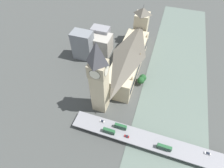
% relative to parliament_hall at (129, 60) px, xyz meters
% --- Properties ---
extents(ground_plane, '(600.00, 600.00, 0.00)m').
position_rel_parliament_hall_xyz_m(ground_plane, '(-15.63, 8.00, -14.70)').
color(ground_plane, '#424442').
extents(river_water, '(64.99, 360.00, 0.30)m').
position_rel_parliament_hall_xyz_m(river_water, '(-54.12, 8.00, -14.55)').
color(river_water, slate).
rests_on(river_water, ground_plane).
extents(parliament_hall, '(25.72, 92.55, 29.58)m').
position_rel_parliament_hall_xyz_m(parliament_hall, '(0.00, 0.00, 0.00)').
color(parliament_hall, '#C1B28E').
rests_on(parliament_hall, ground_plane).
extents(clock_tower, '(13.95, 13.95, 74.82)m').
position_rel_parliament_hall_xyz_m(clock_tower, '(11.47, 56.64, 25.11)').
color(clock_tower, '#C1B28E').
rests_on(clock_tower, ground_plane).
extents(victoria_tower, '(16.57, 16.57, 50.21)m').
position_rel_parliament_hall_xyz_m(victoria_tower, '(0.06, -58.56, 8.40)').
color(victoria_tower, '#C1B28E').
rests_on(victoria_tower, ground_plane).
extents(road_bridge, '(161.98, 15.03, 5.28)m').
position_rel_parliament_hall_xyz_m(road_bridge, '(-54.12, 78.51, -10.39)').
color(road_bridge, slate).
rests_on(road_bridge, ground_plane).
extents(double_decker_bus_lead, '(11.27, 2.63, 4.89)m').
position_rel_parliament_hall_xyz_m(double_decker_bus_lead, '(-50.61, 81.61, -6.73)').
color(double_decker_bus_lead, '#235B33').
rests_on(double_decker_bus_lead, road_bridge).
extents(double_decker_bus_mid, '(10.28, 2.64, 4.62)m').
position_rel_parliament_hall_xyz_m(double_decker_bus_mid, '(-5.43, 82.26, -6.87)').
color(double_decker_bus_mid, '#235B33').
rests_on(double_decker_bus_mid, road_bridge).
extents(double_decker_bus_rear, '(10.46, 2.50, 4.73)m').
position_rel_parliament_hall_xyz_m(double_decker_bus_rear, '(-13.42, 75.30, -6.83)').
color(double_decker_bus_rear, '#235B33').
rests_on(double_decker_bus_rear, road_bridge).
extents(car_northbound_lead, '(4.28, 1.83, 1.41)m').
position_rel_parliament_hall_xyz_m(car_northbound_lead, '(3.48, 74.76, -8.72)').
color(car_northbound_lead, silver).
rests_on(car_northbound_lead, road_bridge).
extents(car_northbound_mid, '(4.03, 1.88, 1.38)m').
position_rel_parliament_hall_xyz_m(car_northbound_mid, '(-20.56, 81.33, -8.73)').
color(car_northbound_mid, maroon).
rests_on(car_northbound_mid, road_bridge).
extents(car_southbound_mid, '(4.63, 1.87, 1.46)m').
position_rel_parliament_hall_xyz_m(car_southbound_mid, '(-83.25, 74.92, -8.71)').
color(car_southbound_mid, silver).
rests_on(car_southbound_mid, road_bridge).
extents(city_block_west, '(23.05, 16.00, 33.71)m').
position_rel_parliament_hall_xyz_m(city_block_west, '(57.02, -5.67, 2.15)').
color(city_block_west, slate).
rests_on(city_block_west, ground_plane).
extents(city_block_center, '(21.73, 14.41, 27.12)m').
position_rel_parliament_hall_xyz_m(city_block_center, '(44.82, -31.47, -1.14)').
color(city_block_center, gray).
rests_on(city_block_center, ground_plane).
extents(city_block_east, '(25.97, 21.74, 23.08)m').
position_rel_parliament_hall_xyz_m(city_block_east, '(41.01, -20.24, -3.16)').
color(city_block_east, '#A39E93').
rests_on(city_block_east, ground_plane).
extents(tree_embankment_near, '(7.61, 7.61, 9.29)m').
position_rel_parliament_hall_xyz_m(tree_embankment_near, '(-19.51, 12.42, -9.23)').
color(tree_embankment_near, brown).
rests_on(tree_embankment_near, ground_plane).
extents(tree_embankment_mid, '(7.52, 7.52, 9.85)m').
position_rel_parliament_hall_xyz_m(tree_embankment_mid, '(-18.42, 17.14, -8.63)').
color(tree_embankment_mid, brown).
rests_on(tree_embankment_mid, ground_plane).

